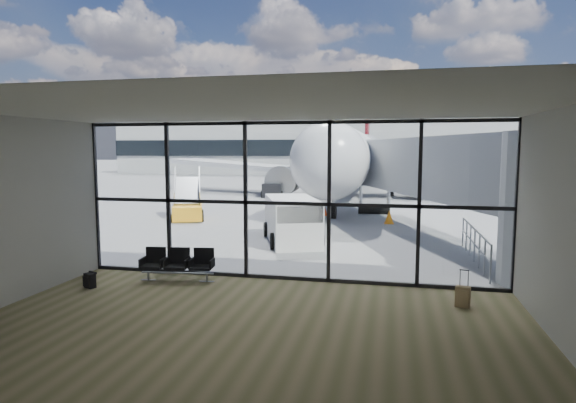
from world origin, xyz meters
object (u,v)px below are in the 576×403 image
at_px(belt_loader, 273,188).
at_px(mobile_stairs, 188,210).
at_px(airliner, 356,157).
at_px(seating_row, 178,263).
at_px(service_van, 292,220).
at_px(suitcase, 463,297).
at_px(backpack, 90,280).

height_order(belt_loader, mobile_stairs, mobile_stairs).
bearing_deg(belt_loader, airliner, 21.15).
height_order(seating_row, belt_loader, belt_loader).
bearing_deg(seating_row, service_van, 65.07).
bearing_deg(mobile_stairs, airliner, 43.20).
distance_m(seating_row, airliner, 28.64).
height_order(suitcase, airliner, airliner).
xyz_separation_m(backpack, airliner, (4.82, 29.64, 2.88)).
height_order(backpack, mobile_stairs, mobile_stairs).
bearing_deg(backpack, seating_row, 54.25).
distance_m(airliner, mobile_stairs, 18.85).
height_order(seating_row, service_van, service_van).
distance_m(backpack, belt_loader, 26.11).
bearing_deg(airliner, backpack, -99.21).
height_order(service_van, belt_loader, belt_loader).
bearing_deg(backpack, belt_loader, 114.93).
bearing_deg(service_van, mobile_stairs, 122.61).
bearing_deg(service_van, suitcase, -71.99).
bearing_deg(service_van, airliner, 67.56).
relative_size(suitcase, service_van, 0.20).
xyz_separation_m(airliner, belt_loader, (-6.26, -3.58, -2.46)).
bearing_deg(belt_loader, suitcase, -75.37).
bearing_deg(airliner, seating_row, -95.68).
height_order(seating_row, mobile_stairs, mobile_stairs).
relative_size(seating_row, backpack, 4.69).
bearing_deg(seating_row, belt_loader, 90.94).
bearing_deg(suitcase, seating_row, -168.61).
bearing_deg(airliner, mobile_stairs, -113.99).
xyz_separation_m(seating_row, backpack, (-1.98, -1.26, -0.30)).
height_order(suitcase, belt_loader, belt_loader).
relative_size(airliner, belt_loader, 9.17).
distance_m(seating_row, service_van, 6.53).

